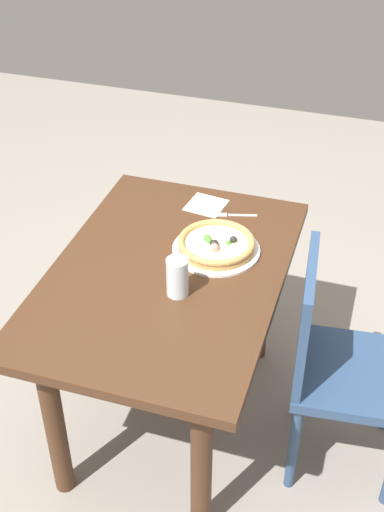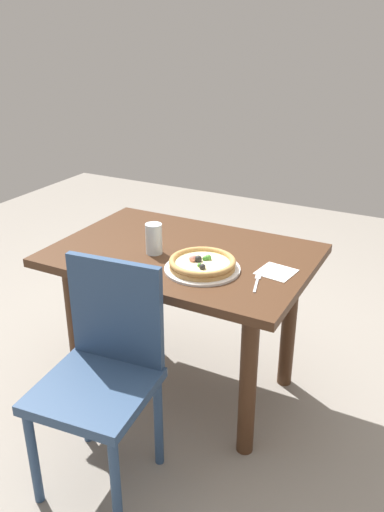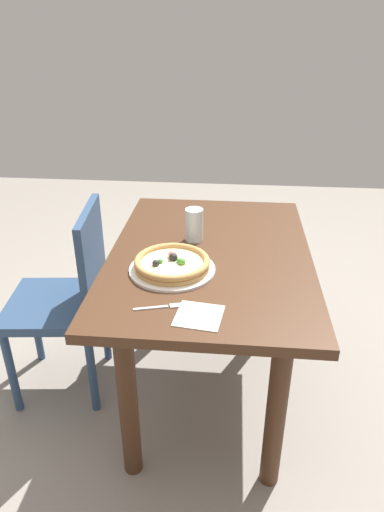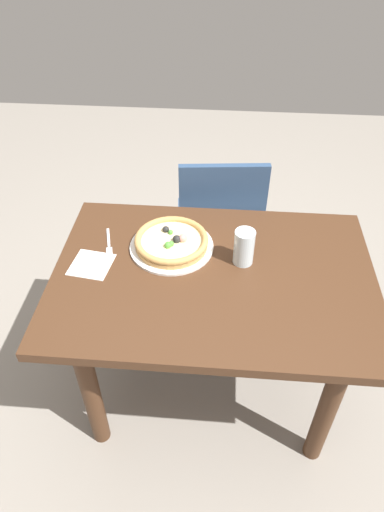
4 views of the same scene
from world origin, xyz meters
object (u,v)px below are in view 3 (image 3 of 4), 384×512
Objects in this scene: plate at (172,269)px; drinking_glass at (194,225)px; dining_table at (210,279)px; fork at (164,307)px; napkin at (199,316)px; pizza at (172,263)px; chair_near at (69,296)px.

drinking_glass is (-0.26, 0.06, 0.06)m from plate.
dining_table is 0.44m from fork.
napkin is at bearing 23.34° from plate.
dining_table is at bearing 141.62° from pizza.
plate is 1.14× the size of pizza.
drinking_glass reaches higher than napkin.
chair_near is 0.57m from pizza.
chair_near reaches higher than dining_table.
pizza is 0.30m from napkin.
plate is at bearing -11.99° from drinking_glass.
fork is at bearing -17.10° from dining_table.
plate is 1.91× the size of fork.
drinking_glass is (-0.50, 0.05, 0.07)m from fork.
napkin is at bearing -132.67° from chair_near.
pizza reaches higher than fork.
pizza is (-0.00, -0.00, 0.03)m from plate.
plate reaches higher than napkin.
pizza is at bearing -156.67° from napkin.
pizza reaches higher than plate.
plate is 0.30m from napkin.
plate is at bearing -38.30° from dining_table.
chair_near is 6.47× the size of drinking_glass.
pizza is 2.02× the size of drinking_glass.
plate is (0.16, -0.13, 0.13)m from dining_table.
drinking_glass is (-0.10, -0.07, 0.19)m from dining_table.
plate reaches higher than fork.
fork is (0.40, -0.12, 0.13)m from dining_table.
plate is (0.17, 0.48, 0.25)m from chair_near.
drinking_glass reaches higher than pizza.
fork is 0.51m from drinking_glass.
fork is at bearing -136.03° from chair_near.
drinking_glass is at bearing 167.97° from pizza.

